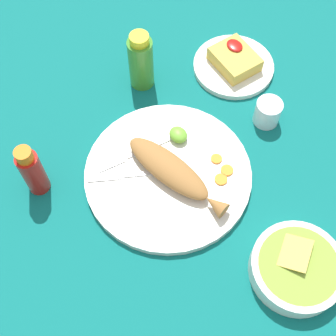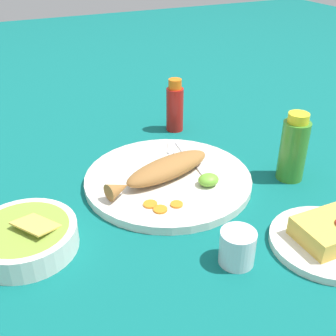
# 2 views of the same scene
# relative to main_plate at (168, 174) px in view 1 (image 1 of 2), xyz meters

# --- Properties ---
(ground_plane) EXTENTS (4.00, 4.00, 0.00)m
(ground_plane) POSITION_rel_main_plate_xyz_m (0.00, 0.00, -0.01)
(ground_plane) COLOR #0C605B
(main_plate) EXTENTS (0.36, 0.36, 0.02)m
(main_plate) POSITION_rel_main_plate_xyz_m (0.00, 0.00, 0.00)
(main_plate) COLOR silver
(main_plate) RESTS_ON ground_plane
(fried_fish) EXTENTS (0.26, 0.12, 0.04)m
(fried_fish) POSITION_rel_main_plate_xyz_m (-0.01, -0.00, 0.03)
(fried_fish) COLOR #996633
(fried_fish) RESTS_ON main_plate
(fork_near) EXTENTS (0.10, 0.17, 0.00)m
(fork_near) POSITION_rel_main_plate_xyz_m (0.04, 0.08, 0.01)
(fork_near) COLOR silver
(fork_near) RESTS_ON main_plate
(fork_far) EXTENTS (0.03, 0.19, 0.00)m
(fork_far) POSITION_rel_main_plate_xyz_m (0.08, 0.05, 0.01)
(fork_far) COLOR silver
(fork_far) RESTS_ON main_plate
(carrot_slice_near) EXTENTS (0.03, 0.03, 0.00)m
(carrot_slice_near) POSITION_rel_main_plate_xyz_m (-0.08, -0.08, 0.01)
(carrot_slice_near) COLOR orange
(carrot_slice_near) RESTS_ON main_plate
(carrot_slice_mid) EXTENTS (0.03, 0.03, 0.00)m
(carrot_slice_mid) POSITION_rel_main_plate_xyz_m (-0.07, -0.11, 0.01)
(carrot_slice_mid) COLOR orange
(carrot_slice_mid) RESTS_ON main_plate
(carrot_slice_far) EXTENTS (0.02, 0.02, 0.00)m
(carrot_slice_far) POSITION_rel_main_plate_xyz_m (-0.03, -0.11, 0.01)
(carrot_slice_far) COLOR orange
(carrot_slice_far) RESTS_ON main_plate
(lime_wedge_main) EXTENTS (0.04, 0.04, 0.02)m
(lime_wedge_main) POSITION_rel_main_plate_xyz_m (0.06, -0.07, 0.02)
(lime_wedge_main) COLOR #6BB233
(lime_wedge_main) RESTS_ON main_plate
(hot_sauce_bottle_red) EXTENTS (0.05, 0.05, 0.14)m
(hot_sauce_bottle_red) POSITION_rel_main_plate_xyz_m (0.13, 0.24, 0.06)
(hot_sauce_bottle_red) COLOR #B21914
(hot_sauce_bottle_red) RESTS_ON ground_plane
(hot_sauce_bottle_green) EXTENTS (0.06, 0.06, 0.15)m
(hot_sauce_bottle_green) POSITION_rel_main_plate_xyz_m (0.26, -0.09, 0.06)
(hot_sauce_bottle_green) COLOR #3D8428
(hot_sauce_bottle_green) RESTS_ON ground_plane
(salt_cup) EXTENTS (0.06, 0.06, 0.06)m
(salt_cup) POSITION_rel_main_plate_xyz_m (0.00, -0.27, 0.02)
(salt_cup) COLOR silver
(salt_cup) RESTS_ON ground_plane
(side_plate_fries) EXTENTS (0.20, 0.20, 0.01)m
(side_plate_fries) POSITION_rel_main_plate_xyz_m (0.17, -0.31, -0.00)
(side_plate_fries) COLOR silver
(side_plate_fries) RESTS_ON ground_plane
(fries_pile) EXTENTS (0.11, 0.09, 0.04)m
(fries_pile) POSITION_rel_main_plate_xyz_m (0.17, -0.31, 0.02)
(fries_pile) COLOR gold
(fries_pile) RESTS_ON side_plate_fries
(guacamole_bowl) EXTENTS (0.18, 0.18, 0.06)m
(guacamole_bowl) POSITION_rel_main_plate_xyz_m (-0.31, -0.09, 0.02)
(guacamole_bowl) COLOR white
(guacamole_bowl) RESTS_ON ground_plane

